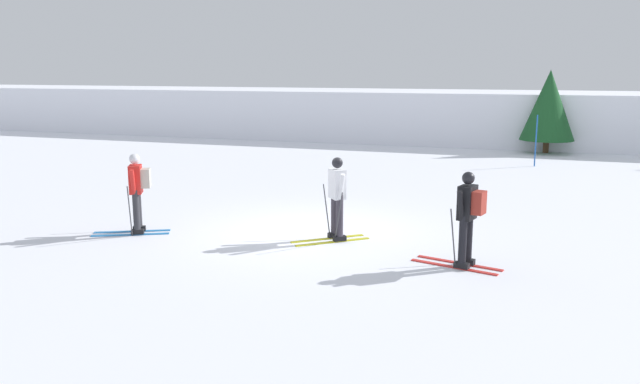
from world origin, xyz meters
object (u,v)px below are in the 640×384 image
Objects in this scene: trail_marker_pole at (536,141)px; conifer_far_left at (549,105)px; skier_white at (337,196)px; skier_black at (468,215)px; skier_red at (137,189)px.

trail_marker_pole is 4.22m from conifer_far_left.
trail_marker_pole reaches higher than skier_white.
trail_marker_pole reaches higher than skier_black.
skier_white and skier_black have the same top height.
skier_white is 0.50× the size of conifer_far_left.
skier_white is at bearing 11.41° from skier_red.
conifer_far_left is at bearing 63.60° from skier_red.
skier_red is 0.50× the size of conifer_far_left.
conifer_far_left reaches higher than skier_white.
skier_white is 0.93× the size of trail_marker_pole.
trail_marker_pole is (3.75, 11.82, 0.00)m from skier_white.
skier_white is 1.00× the size of skier_red.
trail_marker_pole is at bearing 72.38° from skier_white.
skier_red is at bearing 178.73° from skier_black.
skier_black is 12.85m from trail_marker_pole.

